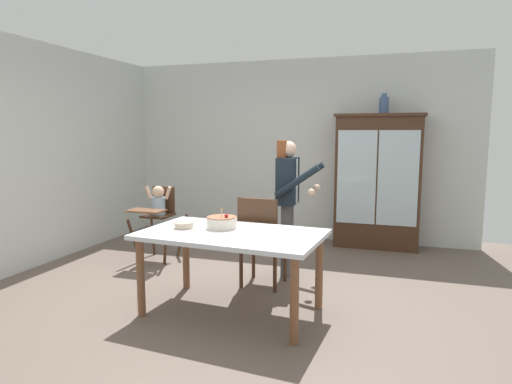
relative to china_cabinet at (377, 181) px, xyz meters
name	(u,v)px	position (x,y,z in m)	size (l,w,h in m)	color
ground_plane	(233,294)	(-1.25, -2.37, -0.94)	(6.24, 6.24, 0.00)	#66564C
wall_back	(295,150)	(-1.25, 0.26, 0.41)	(5.32, 0.06, 2.70)	silver
wall_left	(19,156)	(-3.88, -2.37, 0.41)	(0.06, 5.32, 2.70)	silver
china_cabinet	(377,181)	(0.00, 0.00, 0.00)	(1.20, 0.48, 1.87)	#422819
ceramic_vase	(384,105)	(0.05, 0.00, 1.05)	(0.13, 0.13, 0.27)	#3D567F
high_chair_with_toddler	(158,209)	(-2.60, -1.51, -0.29)	(0.58, 0.68, 0.95)	#422819
adult_person	(288,191)	(-0.89, -1.58, 0.03)	(0.51, 0.49, 1.53)	#47474C
dining_table	(231,242)	(-1.11, -2.78, -0.29)	(1.66, 1.05, 0.74)	silver
birthday_cake	(221,222)	(-1.26, -2.65, -0.15)	(0.28, 0.28, 0.19)	beige
serving_bowl	(184,225)	(-1.59, -2.76, -0.17)	(0.18, 0.18, 0.06)	#C6AD93
dining_chair_far_side	(261,236)	(-1.05, -2.10, -0.38)	(0.45, 0.45, 0.96)	#422819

